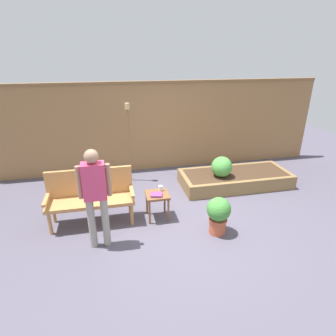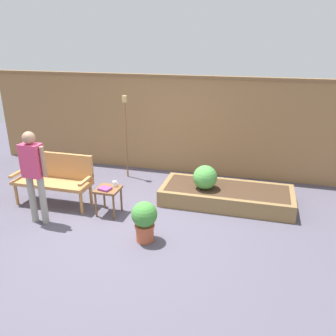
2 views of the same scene
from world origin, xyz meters
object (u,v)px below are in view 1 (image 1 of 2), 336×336
Objects in this scene: cup_on_table at (161,188)px; person_by_bench at (95,191)px; shrub_near_bench at (222,167)px; tiki_torch at (128,129)px; garden_bench at (91,193)px; side_table at (157,198)px; potted_boxwood at (218,213)px; book_on_table at (157,195)px.

cup_on_table is 1.34m from person_by_bench.
shrub_near_bench is 2.16m from tiki_torch.
tiki_torch is 2.39m from person_by_bench.
garden_bench reaches higher than side_table.
person_by_bench is (0.14, -0.73, 0.39)m from garden_bench.
shrub_near_bench is 0.28× the size of person_by_bench.
side_table is at bearing 143.42° from potted_boxwood.
potted_boxwood is 1.63m from shrub_near_bench.
side_table is at bearing -7.80° from garden_bench.
garden_bench is 0.81× the size of tiki_torch.
garden_bench reaches higher than book_on_table.
person_by_bench is at bearing -149.81° from side_table.
person_by_bench is at bearing -147.47° from cup_on_table.
tiki_torch is (-0.40, 1.59, 0.68)m from cup_on_table.
person_by_bench is (-0.67, -2.28, -0.28)m from tiki_torch.
garden_bench is 0.84m from person_by_bench.
garden_bench is at bearing 172.20° from side_table.
book_on_table is 0.12× the size of person_by_bench.
potted_boxwood reaches higher than side_table.
potted_boxwood is 2.78m from tiki_torch.
person_by_bench reaches higher than cup_on_table.
book_on_table is at bearing 146.94° from potted_boxwood.
potted_boxwood is 0.41× the size of person_by_bench.
side_table is at bearing -79.29° from tiki_torch.
tiki_torch reaches higher than side_table.
tiki_torch reaches higher than person_by_bench.
potted_boxwood is (0.90, -0.59, -0.13)m from book_on_table.
garden_bench is at bearing -165.68° from shrub_near_bench.
cup_on_table is 1.12m from potted_boxwood.
tiki_torch is (-0.30, 1.77, 0.71)m from book_on_table.
book_on_table is (-0.11, -0.17, -0.03)m from cup_on_table.
garden_bench reaches higher than shrub_near_bench.
tiki_torch is at bearing 73.62° from person_by_bench.
shrub_near_bench is at bearing 28.47° from side_table.
person_by_bench is at bearing 177.60° from potted_boxwood.
tiki_torch is (0.80, 1.54, 0.67)m from garden_bench.
garden_bench is 0.92× the size of person_by_bench.
side_table is 0.27× the size of tiki_torch.
garden_bench is 1.87m from tiki_torch.
cup_on_table is 0.17× the size of potted_boxwood.
potted_boxwood is at bearing -2.40° from person_by_bench.
book_on_table is 0.43× the size of shrub_near_bench.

